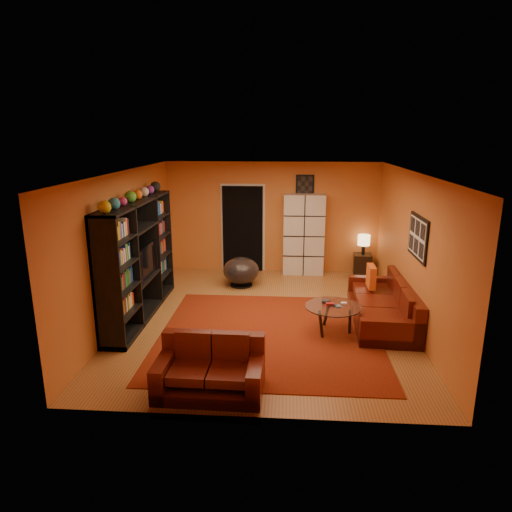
# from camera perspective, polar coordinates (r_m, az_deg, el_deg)

# --- Properties ---
(floor) EXTENTS (6.00, 6.00, 0.00)m
(floor) POSITION_cam_1_polar(r_m,az_deg,el_deg) (8.32, 1.20, -7.72)
(floor) COLOR brown
(floor) RESTS_ON ground
(ceiling) EXTENTS (6.00, 6.00, 0.00)m
(ceiling) POSITION_cam_1_polar(r_m,az_deg,el_deg) (7.70, 1.31, 10.43)
(ceiling) COLOR white
(ceiling) RESTS_ON wall_back
(wall_back) EXTENTS (6.00, 0.00, 6.00)m
(wall_back) POSITION_cam_1_polar(r_m,az_deg,el_deg) (10.84, 2.04, 4.84)
(wall_back) COLOR #C86A2B
(wall_back) RESTS_ON floor
(wall_front) EXTENTS (6.00, 0.00, 6.00)m
(wall_front) POSITION_cam_1_polar(r_m,az_deg,el_deg) (5.06, -0.46, -7.26)
(wall_front) COLOR #C86A2B
(wall_front) RESTS_ON floor
(wall_left) EXTENTS (0.00, 6.00, 6.00)m
(wall_left) POSITION_cam_1_polar(r_m,az_deg,el_deg) (8.41, -16.03, 1.25)
(wall_left) COLOR #C86A2B
(wall_left) RESTS_ON floor
(wall_right) EXTENTS (0.00, 6.00, 6.00)m
(wall_right) POSITION_cam_1_polar(r_m,az_deg,el_deg) (8.18, 19.02, 0.64)
(wall_right) COLOR #C86A2B
(wall_right) RESTS_ON floor
(rug) EXTENTS (3.60, 3.60, 0.01)m
(rug) POSITION_cam_1_polar(r_m,az_deg,el_deg) (7.67, 1.69, -9.71)
(rug) COLOR #5F180A
(rug) RESTS_ON floor
(doorway) EXTENTS (0.95, 0.10, 2.04)m
(doorway) POSITION_cam_1_polar(r_m,az_deg,el_deg) (10.90, -1.66, 3.40)
(doorway) COLOR black
(doorway) RESTS_ON floor
(wall_art_right) EXTENTS (0.03, 1.00, 0.70)m
(wall_art_right) POSITION_cam_1_polar(r_m,az_deg,el_deg) (7.83, 19.61, 2.23)
(wall_art_right) COLOR black
(wall_art_right) RESTS_ON wall_right
(wall_art_back) EXTENTS (0.42, 0.03, 0.52)m
(wall_art_back) POSITION_cam_1_polar(r_m,az_deg,el_deg) (10.71, 6.13, 8.70)
(wall_art_back) COLOR black
(wall_art_back) RESTS_ON wall_back
(entertainment_unit) EXTENTS (0.45, 3.00, 2.10)m
(entertainment_unit) POSITION_cam_1_polar(r_m,az_deg,el_deg) (8.39, -14.47, -0.42)
(entertainment_unit) COLOR black
(entertainment_unit) RESTS_ON floor
(tv) EXTENTS (1.00, 0.13, 0.57)m
(tv) POSITION_cam_1_polar(r_m,az_deg,el_deg) (8.45, -13.99, -0.59)
(tv) COLOR black
(tv) RESTS_ON entertainment_unit
(sofa) EXTENTS (1.08, 2.43, 0.85)m
(sofa) POSITION_cam_1_polar(r_m,az_deg,el_deg) (8.43, 16.00, -5.95)
(sofa) COLOR #4A1109
(sofa) RESTS_ON rug
(loveseat) EXTENTS (1.37, 0.84, 0.85)m
(loveseat) POSITION_cam_1_polar(r_m,az_deg,el_deg) (6.08, -5.67, -13.86)
(loveseat) COLOR #4A1109
(loveseat) RESTS_ON rug
(throw_pillow) EXTENTS (0.12, 0.42, 0.42)m
(throw_pillow) POSITION_cam_1_polar(r_m,az_deg,el_deg) (8.82, 14.20, -2.50)
(throw_pillow) COLOR #EA591A
(throw_pillow) RESTS_ON sofa
(coffee_table) EXTENTS (0.92, 0.92, 0.46)m
(coffee_table) POSITION_cam_1_polar(r_m,az_deg,el_deg) (7.68, 9.60, -6.53)
(coffee_table) COLOR silver
(coffee_table) RESTS_ON floor
(storage_cabinet) EXTENTS (0.95, 0.43, 1.88)m
(storage_cabinet) POSITION_cam_1_polar(r_m,az_deg,el_deg) (10.72, 5.99, 2.69)
(storage_cabinet) COLOR silver
(storage_cabinet) RESTS_ON floor
(bowl_chair) EXTENTS (0.78, 0.78, 0.63)m
(bowl_chair) POSITION_cam_1_polar(r_m,az_deg,el_deg) (9.91, -1.87, -1.87)
(bowl_chair) COLOR black
(bowl_chair) RESTS_ON floor
(side_table) EXTENTS (0.43, 0.43, 0.50)m
(side_table) POSITION_cam_1_polar(r_m,az_deg,el_deg) (10.97, 13.15, -1.06)
(side_table) COLOR black
(side_table) RESTS_ON floor
(table_lamp) EXTENTS (0.28, 0.28, 0.46)m
(table_lamp) POSITION_cam_1_polar(r_m,az_deg,el_deg) (10.83, 13.33, 1.87)
(table_lamp) COLOR black
(table_lamp) RESTS_ON side_table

